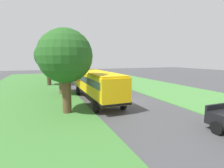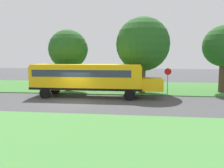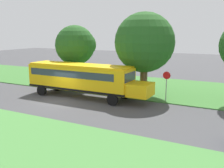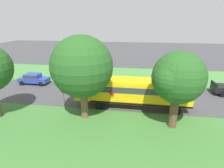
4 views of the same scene
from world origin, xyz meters
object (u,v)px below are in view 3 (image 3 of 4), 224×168
oak_tree_roadside_mid (145,43)px  stop_sign (166,83)px  school_bus (82,77)px  oak_tree_beside_bus (77,45)px

oak_tree_roadside_mid → stop_sign: bearing=68.1°
school_bus → stop_sign: (-2.03, 7.58, -0.19)m
school_bus → oak_tree_roadside_mid: (-3.03, 5.10, 3.22)m
oak_tree_beside_bus → oak_tree_roadside_mid: (0.63, 8.20, 0.46)m
oak_tree_beside_bus → stop_sign: size_ratio=2.52×
oak_tree_roadside_mid → stop_sign: size_ratio=2.93×
oak_tree_roadside_mid → stop_sign: (0.99, 2.48, -3.41)m
school_bus → stop_sign: school_bus is taller
school_bus → oak_tree_beside_bus: bearing=-139.7°
oak_tree_beside_bus → stop_sign: bearing=81.4°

